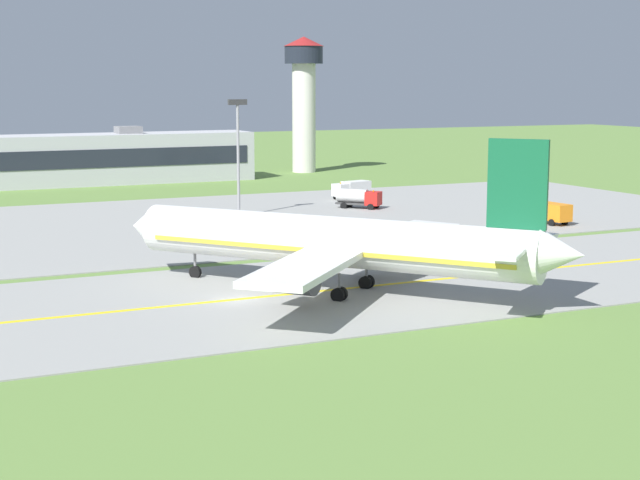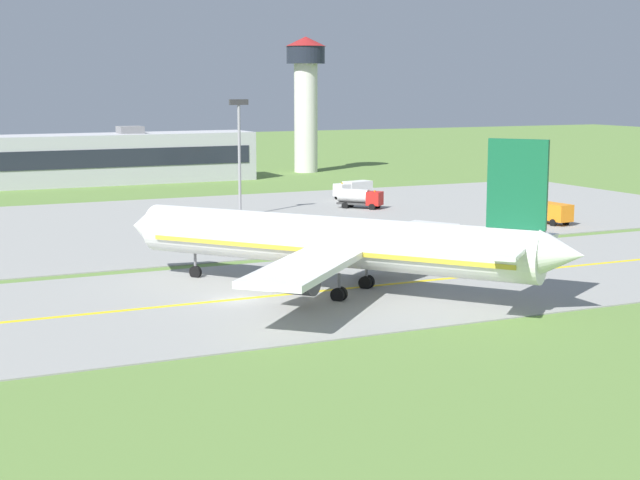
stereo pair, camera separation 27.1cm
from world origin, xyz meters
name	(u,v)px [view 2 (the right image)]	position (x,y,z in m)	size (l,w,h in m)	color
ground_plane	(239,300)	(0.00, 0.00, 0.00)	(500.00, 500.00, 0.00)	olive
taxiway_strip	(239,300)	(0.00, 0.00, 0.05)	(240.00, 28.00, 0.10)	gray
apron_pad	(194,223)	(10.00, 42.00, 0.05)	(140.00, 52.00, 0.10)	gray
taxiway_centreline	(239,299)	(0.00, 0.00, 0.11)	(220.00, 0.60, 0.01)	yellow
airplane_lead	(336,242)	(7.97, -0.84, 4.13)	(29.24, 33.44, 12.70)	white
service_truck_baggage	(360,197)	(34.54, 45.89, 1.53)	(5.46, 5.89, 2.65)	red
service_truck_catering	(353,189)	(38.73, 56.06, 1.53)	(6.33, 3.55, 2.60)	silver
service_truck_pushback	(550,212)	(48.16, 23.18, 1.53)	(2.83, 6.18, 2.60)	orange
terminal_building	(47,161)	(2.04, 94.28, 4.17)	(69.72, 9.79, 9.50)	#B2B2B7
control_tower	(306,91)	(50.98, 99.60, 15.32)	(7.60, 7.60, 25.29)	silver
apron_light_mast	(239,143)	(17.14, 45.23, 9.33)	(2.40, 0.50, 14.70)	gray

